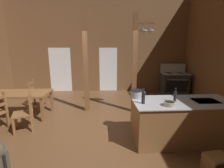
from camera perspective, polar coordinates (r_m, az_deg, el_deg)
The scene contains 16 objects.
ground_plane at distance 4.20m, azimuth -6.31°, elevation -16.42°, with size 9.04×8.55×0.10m, color brown.
wall_back at distance 7.63m, azimuth -4.64°, elevation 14.99°, with size 9.04×0.14×4.66m, color brown.
glazed_door_back_left at distance 7.90m, azimuth -18.11°, elevation 4.85°, with size 1.00×0.01×2.05m, color white.
glazed_panel_back_right at distance 7.60m, azimuth -1.38°, elevation 5.18°, with size 0.84×0.01×2.05m, color white.
kitchen_island at distance 3.85m, azimuth 23.91°, elevation -11.98°, with size 2.18×1.01×0.89m.
stove_range at distance 7.72m, azimuth 21.49°, elevation 0.36°, with size 1.21×0.91×1.32m.
support_post_with_pot_rack at distance 4.92m, azimuth 8.53°, elevation 8.13°, with size 0.61×0.26×3.01m.
support_post_center at distance 5.02m, azimuth -9.44°, elevation 6.90°, with size 0.14×0.14×3.01m.
step_stool at distance 3.31m, azimuth 33.69°, elevation -22.58°, with size 0.39×0.32×0.30m.
dining_table at distance 5.37m, azimuth -30.49°, elevation -3.58°, with size 1.70×0.91×0.74m.
ladderback_chair_near_window at distance 4.47m, azimuth -28.85°, elevation -9.04°, with size 0.57×0.57×0.95m.
ladderback_chair_at_table_end at distance 6.12m, azimuth -25.69°, elevation -3.25°, with size 0.48×0.48×0.95m.
stockpot_on_counter at distance 3.62m, azimuth 9.01°, elevation -3.53°, with size 0.37×0.30×0.18m.
mixing_bowl_on_counter at distance 3.28m, azimuth 20.02°, elevation -6.70°, with size 0.23×0.23×0.08m.
bottle_tall_on_counter at distance 3.55m, azimuth 21.81°, elevation -4.11°, with size 0.06×0.06×0.30m.
bottle_short_on_counter at distance 3.24m, azimuth 11.24°, elevation -4.81°, with size 0.07×0.07×0.32m.
Camera 1 is at (0.30, -3.67, 1.96)m, focal length 25.34 mm.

